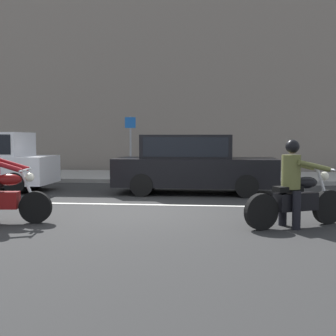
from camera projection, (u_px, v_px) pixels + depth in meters
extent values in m
plane|color=#262626|center=(144.00, 211.00, 9.75)|extent=(80.00, 80.00, 0.00)
cube|color=gray|center=(175.00, 176.00, 17.68)|extent=(40.00, 4.40, 0.14)
cube|color=slate|center=(182.00, 63.00, 20.70)|extent=(40.00, 1.40, 10.37)
cube|color=silver|center=(137.00, 204.00, 10.68)|extent=(18.00, 0.14, 0.01)
cylinder|color=black|center=(36.00, 207.00, 8.33)|extent=(0.62, 0.20, 0.61)
cylinder|color=silver|center=(29.00, 189.00, 8.30)|extent=(0.36, 0.10, 0.78)
ellipsoid|color=maroon|center=(9.00, 180.00, 8.28)|extent=(0.51, 0.30, 0.22)
cylinder|color=silver|center=(25.00, 170.00, 8.28)|extent=(0.14, 0.70, 0.04)
sphere|color=silver|center=(30.00, 177.00, 8.29)|extent=(0.17, 0.17, 0.17)
cylinder|color=maroon|center=(4.00, 165.00, 8.04)|extent=(0.68, 0.18, 0.29)
cylinder|color=maroon|center=(12.00, 164.00, 8.48)|extent=(0.68, 0.18, 0.29)
cylinder|color=black|center=(328.00, 207.00, 8.25)|extent=(0.63, 0.41, 0.65)
cylinder|color=black|center=(261.00, 212.00, 7.71)|extent=(0.63, 0.41, 0.65)
cylinder|color=silver|center=(323.00, 188.00, 8.18)|extent=(0.35, 0.22, 0.79)
cube|color=black|center=(296.00, 202.00, 7.97)|extent=(0.85, 0.62, 0.32)
ellipsoid|color=black|center=(306.00, 183.00, 8.03)|extent=(0.54, 0.43, 0.22)
cube|color=black|center=(288.00, 189.00, 7.89)|extent=(0.57, 0.45, 0.10)
cylinder|color=silver|center=(321.00, 169.00, 8.14)|extent=(0.36, 0.64, 0.04)
sphere|color=silver|center=(324.00, 176.00, 8.18)|extent=(0.17, 0.17, 0.17)
cylinder|color=silver|center=(277.00, 208.00, 8.02)|extent=(0.65, 0.39, 0.07)
cylinder|color=black|center=(296.00, 210.00, 7.74)|extent=(0.20, 0.20, 0.69)
cylinder|color=black|center=(283.00, 207.00, 8.12)|extent=(0.20, 0.20, 0.69)
cylinder|color=brown|center=(291.00, 172.00, 7.89)|extent=(0.46, 0.46, 0.62)
cylinder|color=brown|center=(315.00, 166.00, 7.80)|extent=(0.66, 0.40, 0.23)
cylinder|color=brown|center=(299.00, 165.00, 8.21)|extent=(0.66, 0.40, 0.23)
sphere|color=tan|center=(292.00, 148.00, 7.87)|extent=(0.20, 0.20, 0.20)
sphere|color=black|center=(292.00, 147.00, 7.87)|extent=(0.25, 0.25, 0.25)
cube|color=black|center=(195.00, 172.00, 12.78)|extent=(4.66, 1.76, 0.80)
cube|color=black|center=(187.00, 146.00, 12.75)|extent=(2.56, 1.62, 0.68)
cube|color=black|center=(187.00, 146.00, 12.75)|extent=(2.36, 1.65, 0.54)
cylinder|color=black|center=(245.00, 183.00, 12.65)|extent=(0.64, 1.82, 0.64)
cylinder|color=black|center=(146.00, 182.00, 12.95)|extent=(0.64, 1.82, 0.64)
cylinder|color=black|center=(26.00, 181.00, 13.35)|extent=(0.64, 1.76, 0.64)
cylinder|color=gray|center=(131.00, 145.00, 17.91)|extent=(0.08, 0.08, 2.37)
cube|color=#1959B2|center=(130.00, 123.00, 17.81)|extent=(0.44, 0.03, 0.44)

